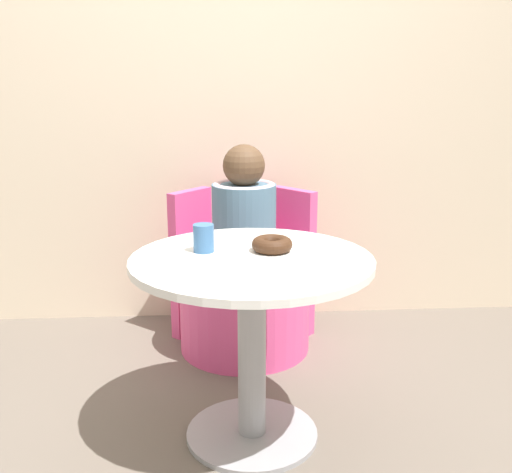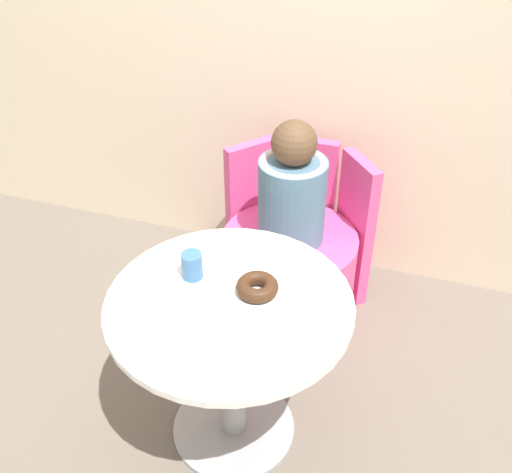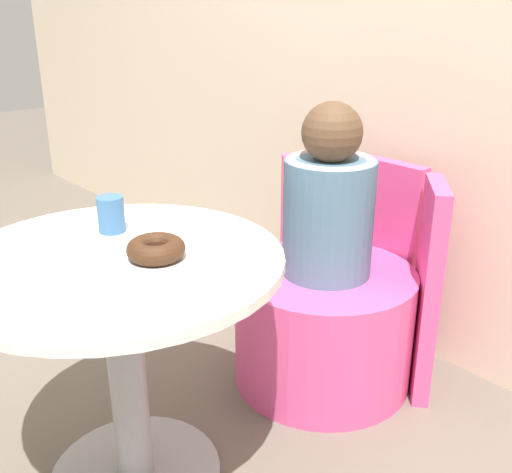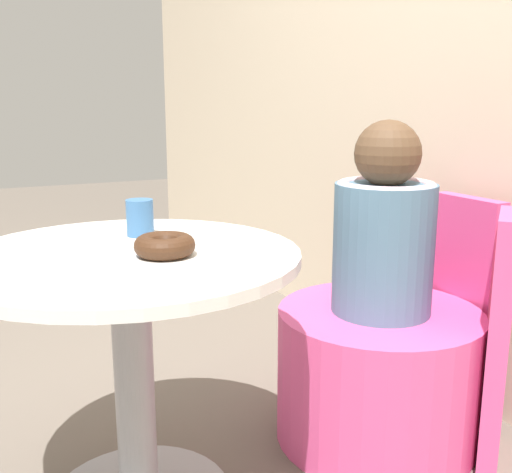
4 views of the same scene
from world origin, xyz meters
TOP-DOWN VIEW (x-y plane):
  - back_wall at (0.00, 1.13)m, footprint 6.00×0.06m
  - round_table at (0.07, -0.01)m, footprint 0.77×0.77m
  - tub_chair at (0.08, 0.70)m, footprint 0.58×0.58m
  - booth_backrest at (0.08, 0.94)m, footprint 0.68×0.25m
  - child_figure at (0.08, 0.70)m, footprint 0.27×0.27m
  - donut at (0.14, 0.06)m, footprint 0.13×0.13m
  - cup at (-0.08, 0.07)m, footprint 0.07×0.07m

SIDE VIEW (x-z plane):
  - tub_chair at x=0.08m, z-range 0.00..0.39m
  - booth_backrest at x=0.08m, z-range 0.00..0.69m
  - round_table at x=0.07m, z-range 0.15..0.78m
  - child_figure at x=0.08m, z-range 0.36..0.88m
  - donut at x=0.14m, z-range 0.63..0.68m
  - cup at x=-0.08m, z-range 0.63..0.73m
  - back_wall at x=0.00m, z-range 0.00..2.40m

